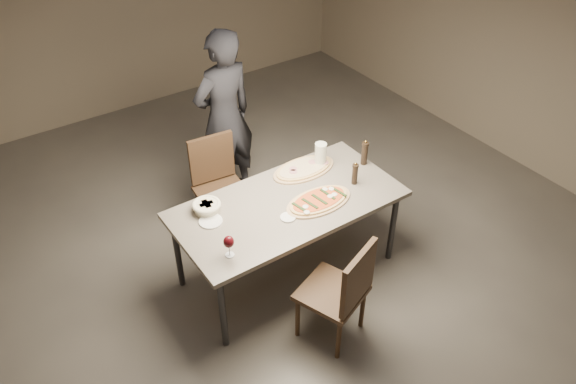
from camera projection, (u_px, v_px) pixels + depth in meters
room at (288, 131)px, 3.98m from camera, size 7.00×7.00×7.00m
dining_table at (288, 208)px, 4.41m from camera, size 1.80×0.90×0.75m
zucchini_pizza at (319, 201)px, 4.36m from camera, size 0.57×0.32×0.05m
ham_pizza at (304, 169)px, 4.71m from camera, size 0.58×0.32×0.04m
bread_basket at (207, 206)px, 4.26m from camera, size 0.22×0.22×0.08m
oil_dish at (288, 217)px, 4.22m from camera, size 0.12×0.12×0.01m
pepper_mill_left at (355, 174)px, 4.51m from camera, size 0.05×0.05×0.20m
pepper_mill_right at (365, 153)px, 4.72m from camera, size 0.06×0.06×0.23m
carafe at (321, 155)px, 4.71m from camera, size 0.10×0.10×0.21m
wine_glass at (229, 243)px, 3.83m from camera, size 0.08×0.08×0.17m
side_plate at (211, 221)px, 4.19m from camera, size 0.18×0.18×0.01m
chair_near at (343, 289)px, 3.98m from camera, size 0.56×0.56×0.91m
chair_far at (218, 181)px, 5.00m from camera, size 0.47×0.47×0.91m
diner at (224, 118)px, 5.19m from camera, size 0.67×0.48×1.71m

